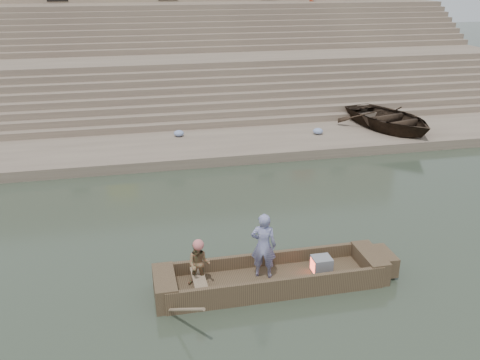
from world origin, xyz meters
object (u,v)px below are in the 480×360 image
object	(u,v)px
standing_man	(264,246)
beached_rowboat	(389,118)
television	(321,265)
main_rowboat	(271,282)
rowing_man	(199,264)

from	to	relation	value
standing_man	beached_rowboat	distance (m)	13.65
standing_man	television	bearing A→B (deg)	-164.56
main_rowboat	rowing_man	size ratio (longest dim) A/B	4.48
main_rowboat	standing_man	size ratio (longest dim) A/B	3.02
television	beached_rowboat	xyz separation A→B (m)	(7.27, 10.65, 0.48)
main_rowboat	standing_man	xyz separation A→B (m)	(-0.17, 0.14, 0.94)
rowing_man	beached_rowboat	distance (m)	14.72
television	beached_rowboat	bearing A→B (deg)	55.70
standing_man	main_rowboat	bearing A→B (deg)	162.60
main_rowboat	standing_man	world-z (taller)	standing_man
television	standing_man	bearing A→B (deg)	174.49
main_rowboat	standing_man	bearing A→B (deg)	141.65
rowing_man	television	size ratio (longest dim) A/B	2.43
beached_rowboat	standing_man	bearing A→B (deg)	-145.00
standing_man	beached_rowboat	xyz separation A→B (m)	(8.69, 10.52, -0.15)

